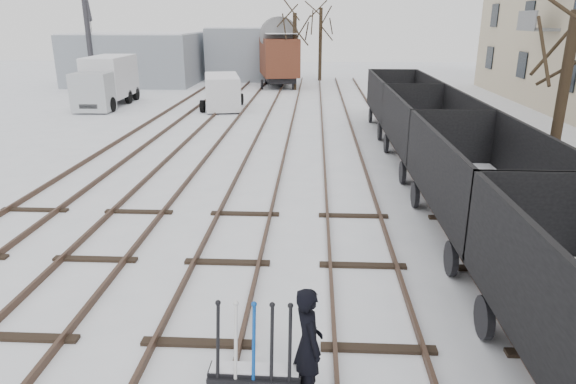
# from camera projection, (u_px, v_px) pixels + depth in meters

# --- Properties ---
(ground) EXTENTS (120.00, 120.00, 0.00)m
(ground) POSITION_uv_depth(u_px,v_px,m) (198.00, 345.00, 8.58)
(ground) COLOR white
(ground) RESTS_ON ground
(tracks) EXTENTS (13.90, 52.00, 0.16)m
(tracks) POSITION_uv_depth(u_px,v_px,m) (269.00, 147.00, 21.49)
(tracks) COLOR black
(tracks) RESTS_ON ground
(shed_left) EXTENTS (10.00, 8.00, 4.10)m
(shed_left) POSITION_uv_depth(u_px,v_px,m) (136.00, 58.00, 42.62)
(shed_left) COLOR gray
(shed_left) RESTS_ON ground
(shed_right) EXTENTS (7.00, 6.00, 4.50)m
(shed_right) POSITION_uv_depth(u_px,v_px,m) (250.00, 53.00, 45.89)
(shed_right) COLOR gray
(shed_right) RESTS_ON ground
(ground_frame) EXTENTS (1.31, 0.45, 1.49)m
(ground_frame) POSITION_uv_depth(u_px,v_px,m) (255.00, 381.00, 7.28)
(ground_frame) COLOR black
(ground_frame) RESTS_ON ground
(worker) EXTENTS (0.60, 0.74, 1.73)m
(worker) POSITION_uv_depth(u_px,v_px,m) (308.00, 344.00, 7.16)
(worker) COLOR black
(worker) RESTS_ON ground
(freight_wagon_b) EXTENTS (2.59, 6.48, 2.64)m
(freight_wagon_b) POSITION_uv_depth(u_px,v_px,m) (482.00, 199.00, 12.51)
(freight_wagon_b) COLOR black
(freight_wagon_b) RESTS_ON ground
(freight_wagon_c) EXTENTS (2.59, 6.48, 2.64)m
(freight_wagon_c) POSITION_uv_depth(u_px,v_px,m) (428.00, 140.00, 18.56)
(freight_wagon_c) COLOR black
(freight_wagon_c) RESTS_ON ground
(freight_wagon_d) EXTENTS (2.59, 6.48, 2.64)m
(freight_wagon_d) POSITION_uv_depth(u_px,v_px,m) (400.00, 110.00, 24.62)
(freight_wagon_d) COLOR black
(freight_wagon_d) RESTS_ON ground
(box_van_wagon) EXTENTS (3.83, 5.87, 4.15)m
(box_van_wagon) POSITION_uv_depth(u_px,v_px,m) (279.00, 56.00, 40.32)
(box_van_wagon) COLOR black
(box_van_wagon) RESTS_ON ground
(lorry) EXTENTS (2.29, 6.62, 2.98)m
(lorry) POSITION_uv_depth(u_px,v_px,m) (107.00, 81.00, 31.58)
(lorry) COLOR black
(lorry) RESTS_ON ground
(panel_van) EXTENTS (2.83, 4.83, 1.99)m
(panel_van) POSITION_uv_depth(u_px,v_px,m) (222.00, 91.00, 30.81)
(panel_van) COLOR silver
(panel_van) RESTS_ON ground
(crane) EXTENTS (2.11, 4.99, 8.36)m
(crane) POSITION_uv_depth(u_px,v_px,m) (92.00, 60.00, 39.09)
(crane) COLOR #2D2C31
(crane) RESTS_ON ground
(tree_near) EXTENTS (0.30, 0.30, 5.41)m
(tree_near) POSITION_uv_depth(u_px,v_px,m) (560.00, 110.00, 14.60)
(tree_near) COLOR black
(tree_near) RESTS_ON ground
(tree_far_left) EXTENTS (0.30, 0.30, 5.59)m
(tree_far_left) POSITION_uv_depth(u_px,v_px,m) (295.00, 52.00, 38.45)
(tree_far_left) COLOR black
(tree_far_left) RESTS_ON ground
(tree_far_right) EXTENTS (0.30, 0.30, 6.07)m
(tree_far_right) POSITION_uv_depth(u_px,v_px,m) (320.00, 45.00, 44.36)
(tree_far_right) COLOR black
(tree_far_right) RESTS_ON ground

